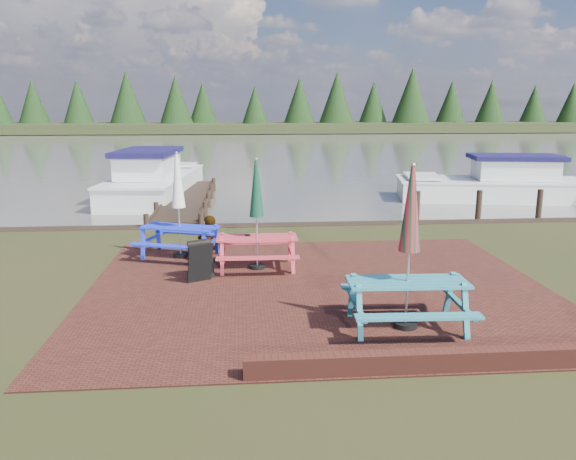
% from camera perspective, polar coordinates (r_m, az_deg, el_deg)
% --- Properties ---
extents(ground, '(120.00, 120.00, 0.00)m').
position_cam_1_polar(ground, '(10.19, 3.89, -7.77)').
color(ground, black).
rests_on(ground, ground).
extents(paving, '(9.00, 7.50, 0.02)m').
position_cam_1_polar(paving, '(11.12, 3.12, -5.93)').
color(paving, '#3B1812').
rests_on(paving, ground).
extents(brick_wall, '(6.21, 1.79, 0.30)m').
position_cam_1_polar(brick_wall, '(8.60, 21.01, -11.56)').
color(brick_wall, '#4C1E16').
rests_on(brick_wall, ground).
extents(water, '(120.00, 60.00, 0.02)m').
position_cam_1_polar(water, '(46.60, -2.93, 8.31)').
color(water, '#4C4841').
rests_on(water, ground).
extents(far_treeline, '(120.00, 10.00, 8.10)m').
position_cam_1_polar(far_treeline, '(75.45, -3.69, 12.47)').
color(far_treeline, black).
rests_on(far_treeline, ground).
extents(picnic_table_teal, '(1.97, 1.77, 2.65)m').
position_cam_1_polar(picnic_table_teal, '(9.14, 12.09, -4.32)').
color(picnic_table_teal, teal).
rests_on(picnic_table_teal, ground).
extents(picnic_table_red, '(1.75, 1.55, 2.42)m').
position_cam_1_polar(picnic_table_red, '(12.21, -3.18, -0.16)').
color(picnic_table_red, '#BA2F3B').
rests_on(picnic_table_red, ground).
extents(picnic_table_blue, '(2.20, 2.08, 2.47)m').
position_cam_1_polar(picnic_table_blue, '(13.36, -10.98, 0.83)').
color(picnic_table_blue, '#1B2DCF').
rests_on(picnic_table_blue, ground).
extents(chalkboard, '(0.55, 0.69, 0.83)m').
position_cam_1_polar(chalkboard, '(11.59, -8.86, -3.14)').
color(chalkboard, black).
rests_on(chalkboard, ground).
extents(jetty, '(1.76, 9.08, 1.00)m').
position_cam_1_polar(jetty, '(21.10, -10.20, 3.10)').
color(jetty, black).
rests_on(jetty, ground).
extents(boat_jetty, '(3.42, 7.92, 2.23)m').
position_cam_1_polar(boat_jetty, '(23.38, -13.45, 4.75)').
color(boat_jetty, silver).
rests_on(boat_jetty, ground).
extents(boat_near, '(7.60, 3.74, 1.97)m').
position_cam_1_polar(boat_near, '(23.80, 20.31, 4.26)').
color(boat_near, silver).
rests_on(boat_near, ground).
extents(person, '(0.66, 0.47, 1.71)m').
position_cam_1_polar(person, '(13.99, -7.99, 1.43)').
color(person, gray).
rests_on(person, ground).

